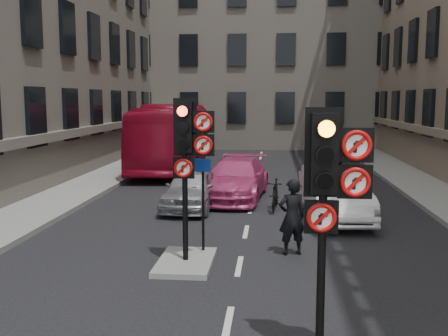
% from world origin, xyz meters
% --- Properties ---
extents(pavement_left, '(3.00, 50.00, 0.16)m').
position_xyz_m(pavement_left, '(-7.20, 12.00, 0.08)').
color(pavement_left, gray).
rests_on(pavement_left, ground).
extents(centre_island, '(1.20, 2.00, 0.12)m').
position_xyz_m(centre_island, '(-1.20, 5.00, 0.06)').
color(centre_island, gray).
rests_on(centre_island, ground).
extents(building_far, '(30.00, 14.00, 20.00)m').
position_xyz_m(building_far, '(0.00, 38.00, 10.00)').
color(building_far, '#6C655B').
rests_on(building_far, ground).
extents(signal_near, '(0.91, 0.40, 3.58)m').
position_xyz_m(signal_near, '(1.49, 0.99, 2.58)').
color(signal_near, black).
rests_on(signal_near, ground).
extents(signal_far, '(0.91, 0.40, 3.58)m').
position_xyz_m(signal_far, '(-1.11, 4.99, 2.70)').
color(signal_far, black).
rests_on(signal_far, centre_island).
extents(car_silver, '(1.83, 4.04, 1.34)m').
position_xyz_m(car_silver, '(-1.96, 10.97, 0.67)').
color(car_silver, '#A9ABB1').
rests_on(car_silver, ground).
extents(car_white, '(1.98, 4.87, 1.57)m').
position_xyz_m(car_white, '(2.62, 9.96, 0.79)').
color(car_white, white).
rests_on(car_white, ground).
extents(car_pink, '(2.54, 5.25, 1.47)m').
position_xyz_m(car_pink, '(-0.62, 12.80, 0.74)').
color(car_pink, '#C23974').
rests_on(car_pink, ground).
extents(bus_red, '(3.52, 12.23, 3.37)m').
position_xyz_m(bus_red, '(-4.50, 21.08, 1.68)').
color(bus_red, maroon).
rests_on(bus_red, ground).
extents(motorcycle, '(0.63, 1.73, 1.02)m').
position_xyz_m(motorcycle, '(0.82, 10.95, 0.51)').
color(motorcycle, black).
rests_on(motorcycle, ground).
extents(motorcyclist, '(0.77, 0.63, 1.82)m').
position_xyz_m(motorcyclist, '(1.18, 6.00, 0.91)').
color(motorcyclist, black).
rests_on(motorcyclist, ground).
extents(info_sign, '(0.38, 0.13, 2.18)m').
position_xyz_m(info_sign, '(-0.90, 5.73, 1.53)').
color(info_sign, black).
rests_on(info_sign, centre_island).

